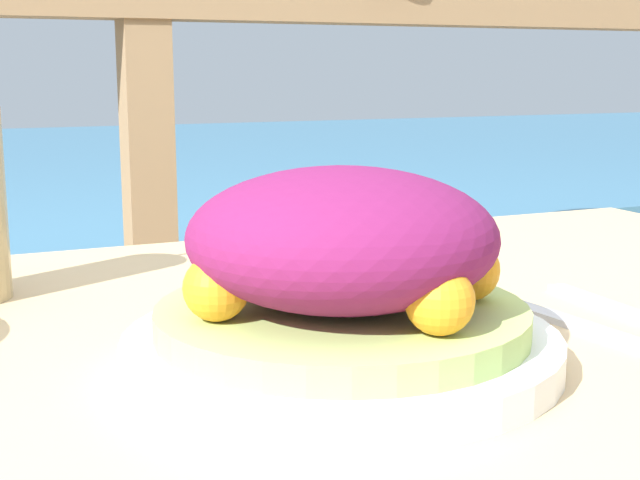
% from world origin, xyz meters
% --- Properties ---
extents(patio_table, '(1.07, 0.73, 0.70)m').
position_xyz_m(patio_table, '(0.00, 0.00, 0.60)').
color(patio_table, tan).
rests_on(patio_table, ground_plane).
extents(railing_fence, '(2.80, 0.08, 1.05)m').
position_xyz_m(railing_fence, '(0.00, 0.78, 0.79)').
color(railing_fence, '#937551').
rests_on(railing_fence, ground_plane).
extents(sea_backdrop, '(12.00, 4.00, 0.52)m').
position_xyz_m(sea_backdrop, '(0.00, 3.28, 0.26)').
color(sea_backdrop, teal).
rests_on(sea_backdrop, ground_plane).
extents(salad_plate, '(0.28, 0.28, 0.13)m').
position_xyz_m(salad_plate, '(-0.07, -0.07, 0.76)').
color(salad_plate, white).
rests_on(salad_plate, patio_table).
extents(fork, '(0.04, 0.18, 0.00)m').
position_xyz_m(fork, '(0.12, -0.06, 0.71)').
color(fork, silver).
rests_on(fork, patio_table).
extents(knife, '(0.02, 0.18, 0.00)m').
position_xyz_m(knife, '(0.17, -0.06, 0.71)').
color(knife, silver).
rests_on(knife, patio_table).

